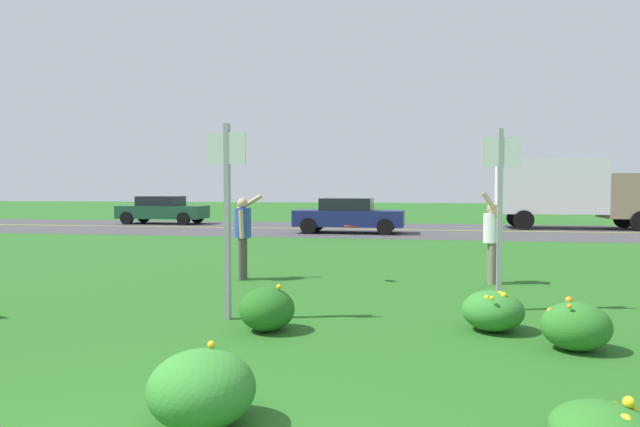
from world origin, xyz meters
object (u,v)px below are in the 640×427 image
frisbee_red (350,227)px  car_dark_green_leftmost (162,210)px  person_thrower_blue_shirt (243,231)px  box_truck_tan (570,190)px  car_navy_center_left (349,215)px  sign_post_near_path (227,202)px  sign_post_by_roadside (500,201)px  person_catcher_white_shirt (492,235)px

frisbee_red → car_dark_green_leftmost: car_dark_green_leftmost is taller
person_thrower_blue_shirt → box_truck_tan: bearing=58.8°
person_thrower_blue_shirt → car_navy_center_left: bearing=87.7°
sign_post_near_path → car_dark_green_leftmost: bearing=118.1°
sign_post_by_roadside → person_catcher_white_shirt: size_ratio=1.53×
sign_post_by_roadside → sign_post_near_path: bearing=-161.1°
car_navy_center_left → box_truck_tan: box_truck_tan is taller
person_catcher_white_shirt → car_dark_green_leftmost: size_ratio=0.40×
person_thrower_blue_shirt → frisbee_red: bearing=2.9°
person_thrower_blue_shirt → car_navy_center_left: size_ratio=0.39×
person_thrower_blue_shirt → person_catcher_white_shirt: 4.94m
box_truck_tan → person_catcher_white_shirt: bearing=-107.7°
sign_post_by_roadside → car_navy_center_left: 15.23m
sign_post_by_roadside → frisbee_red: size_ratio=10.94×
sign_post_by_roadside → frisbee_red: 3.46m
frisbee_red → person_catcher_white_shirt: bearing=5.9°
sign_post_by_roadside → person_thrower_blue_shirt: bearing=155.9°
sign_post_near_path → car_navy_center_left: 15.94m
sign_post_near_path → car_dark_green_leftmost: size_ratio=0.61×
sign_post_near_path → person_thrower_blue_shirt: (-0.90, 3.45, -0.67)m
sign_post_near_path → car_dark_green_leftmost: (-10.82, 20.24, -0.93)m
person_catcher_white_shirt → sign_post_by_roadside: bearing=-93.8°
car_dark_green_leftmost → person_catcher_white_shirt: bearing=-47.9°
car_navy_center_left → box_truck_tan: 10.64m
person_catcher_white_shirt → car_navy_center_left: bearing=110.2°
frisbee_red → car_dark_green_leftmost: 20.62m
box_truck_tan → car_navy_center_left: bearing=-155.8°
sign_post_near_path → frisbee_red: size_ratio=10.98×
sign_post_by_roadside → car_navy_center_left: size_ratio=0.61×
car_navy_center_left → person_thrower_blue_shirt: bearing=-92.3°
car_dark_green_leftmost → box_truck_tan: (20.08, -0.00, 1.06)m
person_catcher_white_shirt → frisbee_red: bearing=-174.1°
sign_post_by_roadside → person_catcher_white_shirt: bearing=86.2°
person_thrower_blue_shirt → person_catcher_white_shirt: size_ratio=0.97×
sign_post_near_path → sign_post_by_roadside: 4.08m
sign_post_by_roadside → person_catcher_white_shirt: (0.17, 2.52, -0.72)m
sign_post_near_path → box_truck_tan: 22.26m
sign_post_by_roadside → car_navy_center_left: bearing=106.3°
person_catcher_white_shirt → box_truck_tan: bearing=72.3°
sign_post_near_path → car_dark_green_leftmost: sign_post_near_path is taller
person_catcher_white_shirt → frisbee_red: (-2.74, -0.28, 0.15)m
sign_post_by_roadside → person_thrower_blue_shirt: size_ratio=1.58×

